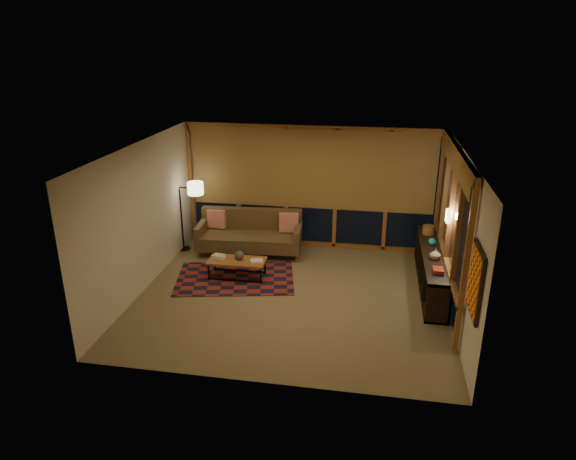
% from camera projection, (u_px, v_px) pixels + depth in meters
% --- Properties ---
extents(floor, '(5.50, 5.00, 0.01)m').
position_uv_depth(floor, '(292.00, 296.00, 9.30)').
color(floor, '#958357').
rests_on(floor, ground).
extents(ceiling, '(5.50, 5.00, 0.01)m').
position_uv_depth(ceiling, '(292.00, 149.00, 8.34)').
color(ceiling, beige).
rests_on(ceiling, walls).
extents(walls, '(5.51, 5.01, 2.70)m').
position_uv_depth(walls, '(292.00, 227.00, 8.82)').
color(walls, beige).
rests_on(walls, floor).
extents(window_wall_back, '(5.30, 0.16, 2.60)m').
position_uv_depth(window_wall_back, '(311.00, 188.00, 11.06)').
color(window_wall_back, '#925825').
rests_on(window_wall_back, walls).
extents(window_wall_right, '(0.16, 3.70, 2.60)m').
position_uv_depth(window_wall_right, '(449.00, 224.00, 8.94)').
color(window_wall_right, '#925825').
rests_on(window_wall_right, walls).
extents(wall_art, '(0.06, 0.74, 0.94)m').
position_uv_depth(wall_art, '(475.00, 281.00, 6.65)').
color(wall_art, red).
rests_on(wall_art, walls).
extents(wall_sconce, '(0.12, 0.18, 0.22)m').
position_uv_depth(wall_sconce, '(448.00, 216.00, 8.74)').
color(wall_sconce, '#F2E5BC').
rests_on(wall_sconce, walls).
extents(sofa, '(2.26, 1.04, 0.90)m').
position_uv_depth(sofa, '(249.00, 234.00, 10.99)').
color(sofa, brown).
rests_on(sofa, floor).
extents(pillow_left, '(0.41, 0.16, 0.40)m').
position_uv_depth(pillow_left, '(217.00, 220.00, 11.22)').
color(pillow_left, red).
rests_on(pillow_left, sofa).
extents(pillow_right, '(0.43, 0.19, 0.41)m').
position_uv_depth(pillow_right, '(289.00, 224.00, 10.99)').
color(pillow_right, red).
rests_on(pillow_right, sofa).
extents(area_rug, '(2.50, 1.92, 0.01)m').
position_uv_depth(area_rug, '(235.00, 278.00, 9.99)').
color(area_rug, maroon).
rests_on(area_rug, floor).
extents(coffee_table, '(1.12, 0.53, 0.37)m').
position_uv_depth(coffee_table, '(237.00, 269.00, 9.97)').
color(coffee_table, '#925825').
rests_on(coffee_table, floor).
extents(book_stack_a, '(0.25, 0.21, 0.07)m').
position_uv_depth(book_stack_a, '(218.00, 257.00, 9.96)').
color(book_stack_a, silver).
rests_on(book_stack_a, coffee_table).
extents(book_stack_b, '(0.26, 0.23, 0.04)m').
position_uv_depth(book_stack_b, '(257.00, 261.00, 9.81)').
color(book_stack_b, silver).
rests_on(book_stack_b, coffee_table).
extents(ceramic_pot, '(0.22, 0.22, 0.18)m').
position_uv_depth(ceramic_pot, '(239.00, 255.00, 9.90)').
color(ceramic_pot, black).
rests_on(ceramic_pot, coffee_table).
extents(floor_lamp, '(0.52, 0.35, 1.56)m').
position_uv_depth(floor_lamp, '(181.00, 216.00, 11.09)').
color(floor_lamp, black).
rests_on(floor_lamp, floor).
extents(bookshelf, '(0.40, 2.84, 0.71)m').
position_uv_depth(bookshelf, '(431.00, 269.00, 9.57)').
color(bookshelf, black).
rests_on(bookshelf, floor).
extents(basket, '(0.29, 0.29, 0.17)m').
position_uv_depth(basket, '(428.00, 230.00, 10.24)').
color(basket, '#956034').
rests_on(basket, bookshelf).
extents(teal_bowl, '(0.17, 0.17, 0.14)m').
position_uv_depth(teal_bowl, '(432.00, 242.00, 9.69)').
color(teal_bowl, teal).
rests_on(teal_bowl, bookshelf).
extents(vase, '(0.22, 0.22, 0.20)m').
position_uv_depth(vase, '(435.00, 254.00, 9.07)').
color(vase, tan).
rests_on(vase, bookshelf).
extents(shelf_book_stack, '(0.22, 0.26, 0.06)m').
position_uv_depth(shelf_book_stack, '(438.00, 271.00, 8.59)').
color(shelf_book_stack, silver).
rests_on(shelf_book_stack, bookshelf).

